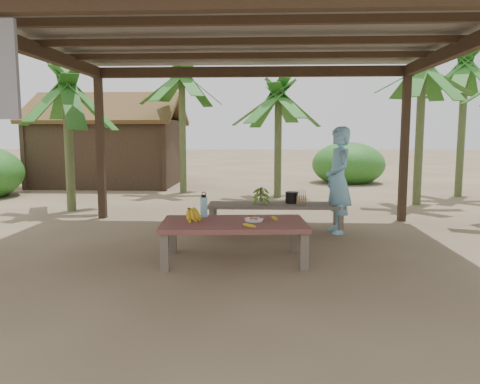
{
  "coord_description": "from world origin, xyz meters",
  "views": [
    {
      "loc": [
        0.25,
        -6.33,
        1.6
      ],
      "look_at": [
        -0.07,
        0.03,
        0.8
      ],
      "focal_mm": 35.0,
      "sensor_mm": 36.0,
      "label": 1
    }
  ],
  "objects_px": {
    "bench": "(276,207)",
    "plate": "(254,220)",
    "work_table": "(234,227)",
    "woman": "(338,180)",
    "ripe_banana_bunch": "(189,214)",
    "water_flask": "(204,206)",
    "cooking_pot": "(292,198)"
  },
  "relations": [
    {
      "from": "work_table",
      "to": "water_flask",
      "type": "xyz_separation_m",
      "value": [
        -0.42,
        0.32,
        0.21
      ]
    },
    {
      "from": "water_flask",
      "to": "work_table",
      "type": "bearing_deg",
      "value": -37.7
    },
    {
      "from": "work_table",
      "to": "ripe_banana_bunch",
      "type": "relative_size",
      "value": 6.35
    },
    {
      "from": "water_flask",
      "to": "woman",
      "type": "height_order",
      "value": "woman"
    },
    {
      "from": "bench",
      "to": "ripe_banana_bunch",
      "type": "distance_m",
      "value": 2.14
    },
    {
      "from": "plate",
      "to": "work_table",
      "type": "bearing_deg",
      "value": -169.7
    },
    {
      "from": "water_flask",
      "to": "cooking_pot",
      "type": "bearing_deg",
      "value": 52.17
    },
    {
      "from": "work_table",
      "to": "plate",
      "type": "xyz_separation_m",
      "value": [
        0.25,
        0.05,
        0.08
      ]
    },
    {
      "from": "ripe_banana_bunch",
      "to": "cooking_pot",
      "type": "xyz_separation_m",
      "value": [
        1.41,
        1.9,
        -0.05
      ]
    },
    {
      "from": "plate",
      "to": "woman",
      "type": "distance_m",
      "value": 2.19
    },
    {
      "from": "plate",
      "to": "bench",
      "type": "bearing_deg",
      "value": 79.93
    },
    {
      "from": "water_flask",
      "to": "ripe_banana_bunch",
      "type": "bearing_deg",
      "value": -118.79
    },
    {
      "from": "plate",
      "to": "cooking_pot",
      "type": "bearing_deg",
      "value": 72.78
    },
    {
      "from": "cooking_pot",
      "to": "bench",
      "type": "bearing_deg",
      "value": -159.83
    },
    {
      "from": "ripe_banana_bunch",
      "to": "water_flask",
      "type": "distance_m",
      "value": 0.33
    },
    {
      "from": "bench",
      "to": "water_flask",
      "type": "xyz_separation_m",
      "value": [
        -0.99,
        -1.52,
        0.25
      ]
    },
    {
      "from": "bench",
      "to": "woman",
      "type": "bearing_deg",
      "value": -5.88
    },
    {
      "from": "ripe_banana_bunch",
      "to": "water_flask",
      "type": "relative_size",
      "value": 0.88
    },
    {
      "from": "bench",
      "to": "work_table",
      "type": "bearing_deg",
      "value": -108.08
    },
    {
      "from": "bench",
      "to": "water_flask",
      "type": "height_order",
      "value": "water_flask"
    },
    {
      "from": "work_table",
      "to": "bench",
      "type": "height_order",
      "value": "work_table"
    },
    {
      "from": "work_table",
      "to": "woman",
      "type": "relative_size",
      "value": 1.1
    },
    {
      "from": "bench",
      "to": "woman",
      "type": "relative_size",
      "value": 1.29
    },
    {
      "from": "bench",
      "to": "plate",
      "type": "height_order",
      "value": "plate"
    },
    {
      "from": "ripe_banana_bunch",
      "to": "woman",
      "type": "relative_size",
      "value": 0.17
    },
    {
      "from": "work_table",
      "to": "woman",
      "type": "height_order",
      "value": "woman"
    },
    {
      "from": "work_table",
      "to": "woman",
      "type": "distance_m",
      "value": 2.39
    },
    {
      "from": "work_table",
      "to": "plate",
      "type": "height_order",
      "value": "plate"
    },
    {
      "from": "plate",
      "to": "cooking_pot",
      "type": "xyz_separation_m",
      "value": [
        0.59,
        1.9,
        0.02
      ]
    },
    {
      "from": "woman",
      "to": "plate",
      "type": "bearing_deg",
      "value": -46.94
    },
    {
      "from": "plate",
      "to": "ripe_banana_bunch",
      "type": "bearing_deg",
      "value": -179.83
    },
    {
      "from": "water_flask",
      "to": "cooking_pot",
      "type": "xyz_separation_m",
      "value": [
        1.26,
        1.62,
        -0.1
      ]
    }
  ]
}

